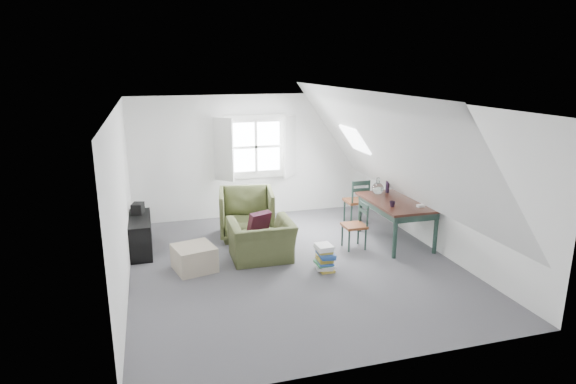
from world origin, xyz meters
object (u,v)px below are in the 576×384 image
object	(u,v)px
magazine_stack	(325,258)
ottoman	(194,258)
armchair_near	(262,259)
dining_table	(396,206)
armchair_far	(247,236)
dining_chair_far	(357,201)
media_shelf	(140,237)
dining_chair_near	(356,225)

from	to	relation	value
magazine_stack	ottoman	bearing A→B (deg)	163.23
armchair_near	dining_table	size ratio (longest dim) A/B	0.66
armchair_near	ottoman	size ratio (longest dim) A/B	1.73
armchair_far	magazine_stack	bearing A→B (deg)	-55.66
dining_table	dining_chair_far	size ratio (longest dim) A/B	1.67
armchair_far	media_shelf	size ratio (longest dim) A/B	0.85
media_shelf	magazine_stack	distance (m)	3.16
dining_table	magazine_stack	distance (m)	1.88
armchair_far	dining_chair_near	size ratio (longest dim) A/B	1.24
armchair_near	magazine_stack	xyz separation A→B (m)	(0.84, -0.69, 0.21)
magazine_stack	armchair_far	bearing A→B (deg)	115.20
dining_table	dining_chair_near	xyz separation A→B (m)	(-0.80, -0.08, -0.24)
armchair_far	dining_chair_far	distance (m)	2.30
dining_table	magazine_stack	size ratio (longest dim) A/B	3.71
dining_table	dining_chair_near	distance (m)	0.84
dining_chair_near	armchair_near	bearing A→B (deg)	-80.67
media_shelf	magazine_stack	size ratio (longest dim) A/B	2.82
dining_chair_far	media_shelf	size ratio (longest dim) A/B	0.79
dining_chair_far	ottoman	bearing A→B (deg)	35.20
ottoman	dining_table	size ratio (longest dim) A/B	0.38
ottoman	magazine_stack	size ratio (longest dim) A/B	1.41
armchair_far	magazine_stack	size ratio (longest dim) A/B	2.40
armchair_far	media_shelf	distance (m)	1.92
armchair_near	armchair_far	world-z (taller)	armchair_far
armchair_far	armchair_near	bearing A→B (deg)	-80.14
dining_table	dining_chair_near	bearing A→B (deg)	-174.95
dining_table	dining_chair_far	world-z (taller)	dining_chair_far
dining_chair_near	dining_chair_far	bearing A→B (deg)	162.66
armchair_near	armchair_far	bearing A→B (deg)	-88.67
magazine_stack	dining_chair_near	bearing A→B (deg)	41.51
armchair_far	dining_table	xyz separation A→B (m)	(2.49, -0.99, 0.66)
dining_chair_near	media_shelf	xyz separation A→B (m)	(-3.57, 0.83, -0.15)
dining_chair_near	media_shelf	size ratio (longest dim) A/B	0.69
dining_table	dining_chair_near	size ratio (longest dim) A/B	1.91
armchair_far	dining_chair_far	world-z (taller)	dining_chair_far
armchair_far	dining_table	world-z (taller)	dining_table
dining_table	media_shelf	xyz separation A→B (m)	(-4.37, 0.75, -0.39)
armchair_near	armchair_far	xyz separation A→B (m)	(-0.01, 1.12, 0.00)
dining_table	media_shelf	world-z (taller)	dining_table
ottoman	media_shelf	size ratio (longest dim) A/B	0.50
dining_table	magazine_stack	bearing A→B (deg)	-153.87
armchair_far	dining_chair_near	bearing A→B (deg)	-23.18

